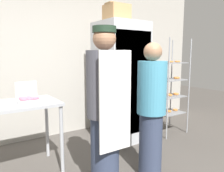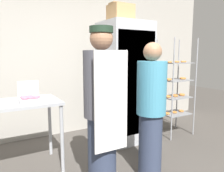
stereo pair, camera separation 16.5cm
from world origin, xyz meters
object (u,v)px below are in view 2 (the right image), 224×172
(baking_rack, at_px, (175,88))
(person_customer, at_px, (151,110))
(cardboard_storage_box, at_px, (121,13))
(donut_box, at_px, (30,98))
(refrigerator, at_px, (125,83))
(person_baker, at_px, (102,110))

(baking_rack, height_order, person_customer, baking_rack)
(cardboard_storage_box, xyz_separation_m, person_customer, (-0.28, -1.12, -1.30))
(baking_rack, distance_m, donut_box, 2.51)
(refrigerator, relative_size, cardboard_storage_box, 5.66)
(cardboard_storage_box, height_order, person_customer, cardboard_storage_box)
(refrigerator, height_order, person_baker, refrigerator)
(refrigerator, relative_size, baking_rack, 1.14)
(person_baker, bearing_deg, person_customer, -0.35)
(cardboard_storage_box, bearing_deg, person_baker, -129.28)
(baking_rack, xyz_separation_m, donut_box, (-2.51, -0.12, 0.09))
(donut_box, bearing_deg, person_customer, -32.77)
(baking_rack, xyz_separation_m, cardboard_storage_box, (-1.03, 0.23, 1.25))
(refrigerator, bearing_deg, person_customer, -108.25)
(baking_rack, distance_m, person_customer, 1.58)
(refrigerator, distance_m, person_baker, 1.52)
(refrigerator, height_order, person_customer, refrigerator)
(donut_box, height_order, cardboard_storage_box, cardboard_storage_box)
(cardboard_storage_box, bearing_deg, refrigerator, 5.37)
(person_baker, bearing_deg, baking_rack, 24.52)
(donut_box, bearing_deg, cardboard_storage_box, 13.30)
(donut_box, relative_size, person_customer, 0.16)
(refrigerator, relative_size, person_customer, 1.24)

